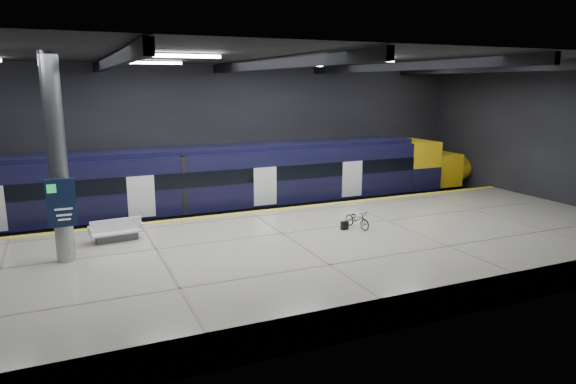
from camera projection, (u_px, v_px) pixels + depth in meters
ground at (273, 252)px, 21.74m from camera, size 30.00×30.00×0.00m
room_shell at (272, 116)px, 20.57m from camera, size 30.10×16.10×8.05m
platform at (298, 258)px, 19.39m from camera, size 30.00×11.00×1.10m
safety_strip at (251, 212)px, 23.98m from camera, size 30.00×0.40×0.01m
rails at (233, 220)px, 26.65m from camera, size 30.00×1.52×0.16m
train at (233, 182)px, 26.26m from camera, size 29.40×2.84×3.79m
bench at (117, 233)px, 19.59m from camera, size 2.03×1.00×0.86m
bicycle at (357, 219)px, 21.31m from camera, size 0.75×1.50×0.75m
pannier_bag at (345, 225)px, 21.11m from camera, size 0.33×0.24×0.35m
info_column at (58, 163)px, 16.74m from camera, size 0.90×0.78×6.90m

